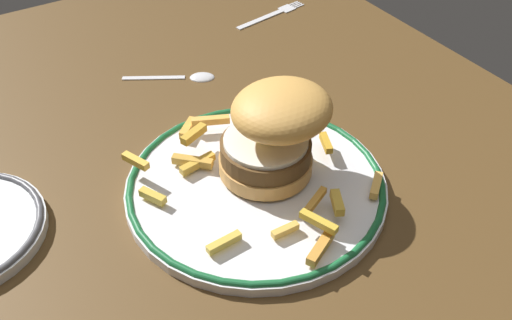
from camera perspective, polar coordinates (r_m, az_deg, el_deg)
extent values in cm
cube|color=#52391B|center=(66.15, -0.33, -5.75)|extent=(123.38, 88.05, 4.00)
cylinder|color=silver|center=(66.09, 0.00, -2.63)|extent=(29.43, 29.43, 1.20)
torus|color=#196033|center=(65.68, 0.00, -2.25)|extent=(29.03, 29.03, 0.80)
cylinder|color=#D4974D|center=(66.24, 0.94, -0.30)|extent=(10.65, 10.65, 1.80)
cylinder|color=brown|center=(64.97, 0.96, 1.01)|extent=(10.22, 10.22, 2.12)
cylinder|color=white|center=(64.14, 0.97, 1.91)|extent=(9.41, 9.41, 0.50)
ellipsoid|color=yellow|center=(63.75, 1.37, 2.39)|extent=(2.60, 2.60, 1.40)
ellipsoid|color=gold|center=(61.81, 2.50, 4.97)|extent=(15.60, 15.61, 5.66)
cube|color=gold|center=(59.67, 2.86, -6.84)|extent=(0.80, 3.03, 0.74)
cube|color=gold|center=(63.90, -10.05, -3.50)|extent=(3.25, 2.22, 0.88)
cube|color=gold|center=(67.24, -5.73, -0.33)|extent=(1.51, 4.61, 0.87)
cube|color=#E2BC4C|center=(70.21, 1.92, 1.94)|extent=(1.90, 3.75, 0.84)
cube|color=gold|center=(68.33, -6.10, 2.54)|extent=(2.25, 3.76, 0.95)
cube|color=gold|center=(73.32, 3.66, 5.59)|extent=(2.64, 4.03, 0.92)
cube|color=#EDAB4A|center=(72.03, -4.45, 3.87)|extent=(2.71, 4.64, 0.88)
cube|color=gold|center=(72.44, -6.65, 3.11)|extent=(3.12, 3.33, 0.98)
cube|color=gold|center=(60.96, 5.86, -3.90)|extent=(2.33, 3.72, 0.70)
cube|color=gold|center=(58.53, -3.14, -8.04)|extent=(1.04, 3.85, 0.81)
cube|color=gold|center=(69.00, 6.85, 1.68)|extent=(3.32, 1.99, 0.82)
cube|color=gold|center=(58.25, 6.33, -8.48)|extent=(2.98, 4.52, 0.98)
cube|color=gold|center=(58.50, 6.12, -6.00)|extent=(4.18, 2.23, 0.79)
cube|color=gold|center=(67.51, -6.22, -0.13)|extent=(4.03, 4.06, 0.95)
cube|color=#EDB351|center=(65.49, 11.65, -2.43)|extent=(3.10, 3.42, 0.91)
cube|color=gold|center=(61.37, 7.93, -4.13)|extent=(3.25, 2.30, 0.98)
cube|color=gold|center=(66.09, -11.68, -0.09)|extent=(3.58, 2.11, 0.83)
cube|color=silver|center=(100.59, 0.47, 13.62)|extent=(2.58, 10.03, 0.36)
cube|color=silver|center=(104.26, 3.02, 14.59)|extent=(2.55, 2.72, 0.32)
cube|color=silver|center=(106.13, 3.63, 15.06)|extent=(0.64, 2.41, 0.28)
cube|color=silver|center=(105.81, 3.82, 14.96)|extent=(0.64, 2.41, 0.28)
cube|color=silver|center=(105.50, 4.02, 14.87)|extent=(0.64, 2.41, 0.28)
cube|color=silver|center=(105.18, 4.21, 14.78)|extent=(0.64, 2.41, 0.28)
cube|color=silver|center=(86.20, -9.97, 7.97)|extent=(5.23, 8.17, 0.32)
ellipsoid|color=silver|center=(85.34, -5.29, 8.24)|extent=(4.06, 4.42, 0.90)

